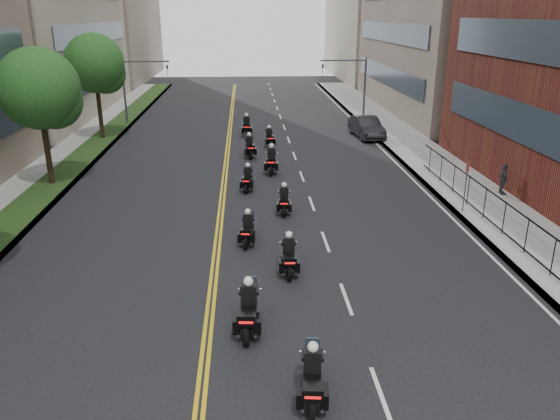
{
  "coord_description": "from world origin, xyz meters",
  "views": [
    {
      "loc": [
        -0.16,
        -6.48,
        9.31
      ],
      "look_at": [
        1.25,
        15.37,
        1.37
      ],
      "focal_mm": 35.0,
      "sensor_mm": 36.0,
      "label": 1
    }
  ],
  "objects_px": {
    "motorcycle_10": "(247,127)",
    "parked_sedan": "(367,127)",
    "motorcycle_8": "(249,148)",
    "pedestrian_c": "(503,179)",
    "motorcycle_3": "(289,257)",
    "motorcycle_9": "(269,138)",
    "motorcycle_7": "(271,161)",
    "motorcycle_4": "(248,230)",
    "motorcycle_2": "(249,311)",
    "motorcycle_1": "(312,379)",
    "motorcycle_5": "(284,201)",
    "motorcycle_6": "(248,180)"
  },
  "relations": [
    {
      "from": "motorcycle_7",
      "to": "motorcycle_8",
      "type": "distance_m",
      "value": 4.11
    },
    {
      "from": "motorcycle_10",
      "to": "parked_sedan",
      "type": "height_order",
      "value": "motorcycle_10"
    },
    {
      "from": "motorcycle_1",
      "to": "motorcycle_10",
      "type": "bearing_deg",
      "value": 98.9
    },
    {
      "from": "motorcycle_6",
      "to": "motorcycle_9",
      "type": "distance_m",
      "value": 10.56
    },
    {
      "from": "motorcycle_3",
      "to": "pedestrian_c",
      "type": "distance_m",
      "value": 14.7
    },
    {
      "from": "motorcycle_10",
      "to": "motorcycle_3",
      "type": "bearing_deg",
      "value": -86.88
    },
    {
      "from": "motorcycle_4",
      "to": "motorcycle_9",
      "type": "bearing_deg",
      "value": 91.84
    },
    {
      "from": "motorcycle_10",
      "to": "motorcycle_8",
      "type": "bearing_deg",
      "value": -89.03
    },
    {
      "from": "motorcycle_1",
      "to": "motorcycle_6",
      "type": "distance_m",
      "value": 17.73
    },
    {
      "from": "motorcycle_8",
      "to": "motorcycle_1",
      "type": "bearing_deg",
      "value": -93.21
    },
    {
      "from": "motorcycle_5",
      "to": "pedestrian_c",
      "type": "height_order",
      "value": "pedestrian_c"
    },
    {
      "from": "motorcycle_1",
      "to": "motorcycle_8",
      "type": "relative_size",
      "value": 0.97
    },
    {
      "from": "motorcycle_4",
      "to": "motorcycle_10",
      "type": "bearing_deg",
      "value": 97.13
    },
    {
      "from": "motorcycle_1",
      "to": "motorcycle_9",
      "type": "xyz_separation_m",
      "value": [
        0.22,
        28.09,
        -0.04
      ]
    },
    {
      "from": "motorcycle_1",
      "to": "pedestrian_c",
      "type": "xyz_separation_m",
      "value": [
        12.11,
        15.64,
        0.32
      ]
    },
    {
      "from": "motorcycle_8",
      "to": "motorcycle_9",
      "type": "relative_size",
      "value": 1.09
    },
    {
      "from": "motorcycle_9",
      "to": "motorcycle_10",
      "type": "relative_size",
      "value": 0.87
    },
    {
      "from": "motorcycle_9",
      "to": "pedestrian_c",
      "type": "bearing_deg",
      "value": -50.67
    },
    {
      "from": "motorcycle_7",
      "to": "motorcycle_9",
      "type": "bearing_deg",
      "value": 92.87
    },
    {
      "from": "motorcycle_4",
      "to": "motorcycle_1",
      "type": "bearing_deg",
      "value": -74.07
    },
    {
      "from": "motorcycle_4",
      "to": "motorcycle_5",
      "type": "distance_m",
      "value": 4.09
    },
    {
      "from": "motorcycle_8",
      "to": "motorcycle_9",
      "type": "distance_m",
      "value": 3.43
    },
    {
      "from": "motorcycle_10",
      "to": "pedestrian_c",
      "type": "xyz_separation_m",
      "value": [
        13.53,
        -16.27,
        0.26
      ]
    },
    {
      "from": "motorcycle_2",
      "to": "motorcycle_10",
      "type": "xyz_separation_m",
      "value": [
        0.15,
        28.55,
        0.01
      ]
    },
    {
      "from": "motorcycle_3",
      "to": "motorcycle_4",
      "type": "xyz_separation_m",
      "value": [
        -1.52,
        2.9,
        -0.04
      ]
    },
    {
      "from": "motorcycle_4",
      "to": "motorcycle_2",
      "type": "bearing_deg",
      "value": -82.88
    },
    {
      "from": "motorcycle_4",
      "to": "motorcycle_8",
      "type": "bearing_deg",
      "value": 96.46
    },
    {
      "from": "motorcycle_2",
      "to": "parked_sedan",
      "type": "xyz_separation_m",
      "value": [
        9.58,
        27.37,
        0.11
      ]
    },
    {
      "from": "motorcycle_7",
      "to": "motorcycle_10",
      "type": "xyz_separation_m",
      "value": [
        -1.44,
        10.81,
        -0.0
      ]
    },
    {
      "from": "motorcycle_4",
      "to": "parked_sedan",
      "type": "height_order",
      "value": "parked_sedan"
    },
    {
      "from": "motorcycle_1",
      "to": "motorcycle_7",
      "type": "bearing_deg",
      "value": 96.29
    },
    {
      "from": "motorcycle_3",
      "to": "motorcycle_9",
      "type": "distance_m",
      "value": 20.78
    },
    {
      "from": "motorcycle_4",
      "to": "pedestrian_c",
      "type": "relative_size",
      "value": 1.24
    },
    {
      "from": "motorcycle_8",
      "to": "motorcycle_5",
      "type": "bearing_deg",
      "value": -88.14
    },
    {
      "from": "motorcycle_7",
      "to": "motorcycle_10",
      "type": "bearing_deg",
      "value": 102.08
    },
    {
      "from": "motorcycle_8",
      "to": "pedestrian_c",
      "type": "bearing_deg",
      "value": -41.11
    },
    {
      "from": "pedestrian_c",
      "to": "motorcycle_10",
      "type": "bearing_deg",
      "value": 45.3
    },
    {
      "from": "motorcycle_2",
      "to": "pedestrian_c",
      "type": "xyz_separation_m",
      "value": [
        13.68,
        12.28,
        0.27
      ]
    },
    {
      "from": "motorcycle_1",
      "to": "motorcycle_2",
      "type": "bearing_deg",
      "value": 121.31
    },
    {
      "from": "motorcycle_1",
      "to": "motorcycle_8",
      "type": "xyz_separation_m",
      "value": [
        -1.28,
        25.01,
        0.02
      ]
    },
    {
      "from": "motorcycle_9",
      "to": "motorcycle_5",
      "type": "bearing_deg",
      "value": -94.1
    },
    {
      "from": "motorcycle_5",
      "to": "parked_sedan",
      "type": "bearing_deg",
      "value": 69.35
    },
    {
      "from": "motorcycle_8",
      "to": "parked_sedan",
      "type": "xyz_separation_m",
      "value": [
        9.29,
        5.72,
        0.14
      ]
    },
    {
      "from": "motorcycle_4",
      "to": "motorcycle_6",
      "type": "bearing_deg",
      "value": 96.95
    },
    {
      "from": "motorcycle_8",
      "to": "motorcycle_4",
      "type": "bearing_deg",
      "value": -97.1
    },
    {
      "from": "motorcycle_5",
      "to": "pedestrian_c",
      "type": "distance_m",
      "value": 11.96
    },
    {
      "from": "motorcycle_7",
      "to": "motorcycle_3",
      "type": "bearing_deg",
      "value": -85.64
    },
    {
      "from": "motorcycle_7",
      "to": "motorcycle_9",
      "type": "xyz_separation_m",
      "value": [
        0.2,
        6.99,
        -0.1
      ]
    },
    {
      "from": "motorcycle_1",
      "to": "pedestrian_c",
      "type": "height_order",
      "value": "pedestrian_c"
    },
    {
      "from": "motorcycle_4",
      "to": "motorcycle_10",
      "type": "distance_m",
      "value": 21.7
    }
  ]
}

